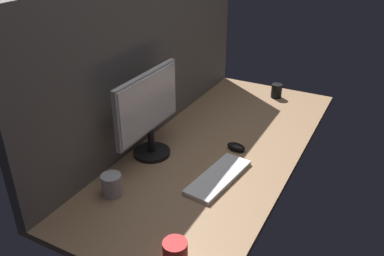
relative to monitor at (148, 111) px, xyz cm
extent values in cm
cube|color=#8C6B4C|center=(22.27, -25.14, -24.72)|extent=(180.00, 80.00, 3.00)
cube|color=slate|center=(22.27, 12.36, 16.71)|extent=(180.00, 5.00, 79.86)
cylinder|color=black|center=(0.00, -0.64, -22.32)|extent=(18.00, 18.00, 1.80)
cylinder|color=black|center=(0.00, -0.64, -15.92)|extent=(3.20, 3.20, 11.00)
cube|color=#B7B7B7|center=(0.00, 0.36, 3.80)|extent=(46.96, 2.40, 28.43)
cube|color=white|center=(0.00, -1.04, 3.80)|extent=(44.56, 0.60, 26.03)
cube|color=silver|center=(-3.96, -37.99, -22.22)|extent=(38.28, 17.27, 2.00)
ellipsoid|color=black|center=(22.89, -35.29, -21.52)|extent=(6.87, 10.28, 3.40)
cylinder|color=black|center=(95.38, -32.98, -18.82)|extent=(6.74, 6.74, 8.80)
cylinder|color=red|center=(-55.62, -45.98, -18.20)|extent=(8.26, 8.26, 10.03)
cylinder|color=#B2B2B7|center=(-34.31, -3.49, -18.62)|extent=(8.53, 8.53, 9.20)
camera|label=1|loc=(-137.75, -95.62, 78.97)|focal=37.46mm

